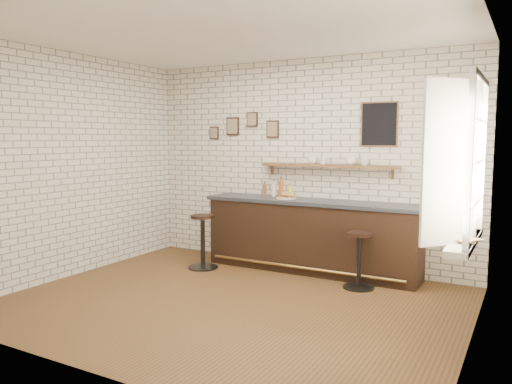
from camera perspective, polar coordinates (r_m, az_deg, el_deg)
ground at (r=5.83m, az=-2.79°, el=-12.51°), size 5.00×5.00×0.00m
bar_counter at (r=7.05m, az=6.30°, el=-4.98°), size 3.10×0.65×1.01m
sandwich_plate at (r=7.09m, az=3.48°, el=-0.73°), size 0.28×0.28×0.01m
ciabatta_sandwich at (r=7.08m, az=3.55°, el=-0.40°), size 0.23×0.16×0.07m
potato_chips at (r=7.10m, az=3.28°, el=-0.66°), size 0.25×0.17×0.00m
bitters_bottle_brown at (r=7.42m, az=0.98°, el=0.23°), size 0.07×0.07×0.22m
bitters_bottle_white at (r=7.35m, az=2.05°, el=0.25°), size 0.06×0.06×0.24m
bitters_bottle_amber at (r=7.29m, az=2.87°, el=0.38°), size 0.07×0.07×0.30m
condiment_bottle_yellow at (r=7.23m, az=3.94°, el=0.04°), size 0.06×0.06×0.20m
bar_stool_left at (r=7.23m, az=-6.11°, el=-5.45°), size 0.43×0.43×0.77m
bar_stool_right at (r=6.38m, az=11.70°, el=-7.43°), size 0.42×0.42×0.71m
wall_shelf at (r=7.06m, az=8.13°, el=2.96°), size 2.00×0.18×0.18m
shelf_cup_a at (r=7.14m, az=6.46°, el=3.58°), size 0.14×0.14×0.10m
shelf_cup_b at (r=7.08m, az=7.63°, el=3.54°), size 0.14×0.14×0.09m
shelf_cup_c at (r=6.94m, az=10.79°, el=3.46°), size 0.16×0.16×0.10m
shelf_cup_d at (r=6.88m, az=12.32°, el=3.38°), size 0.13×0.13×0.10m
back_wall_decor at (r=7.19m, az=7.12°, el=7.56°), size 2.96×0.02×0.56m
window_sill at (r=5.10m, az=22.76°, el=-5.22°), size 0.20×1.35×0.06m
casement_window at (r=5.02m, az=22.63°, el=3.24°), size 0.40×1.30×1.56m
book_lower at (r=4.92m, az=22.31°, el=-5.14°), size 0.17×0.21×0.02m
book_upper at (r=4.94m, az=22.35°, el=-4.89°), size 0.28×0.28×0.02m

